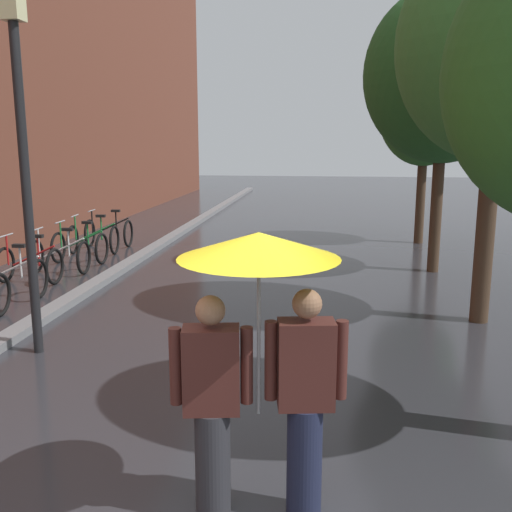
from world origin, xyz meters
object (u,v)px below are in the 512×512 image
(parked_bicycle_7, at_px, (94,239))
(parked_bicycle_8, at_px, (109,232))
(street_tree_2, at_px, (444,75))
(couple_under_umbrella, at_px, (259,333))
(street_lamp_post, at_px, (23,153))
(street_tree_1, at_px, (500,46))
(parked_bicycle_5, at_px, (60,256))
(parked_bicycle_4, at_px, (29,264))
(street_tree_3, at_px, (425,113))
(parked_bicycle_3, at_px, (11,277))
(parked_bicycle_6, at_px, (80,247))

(parked_bicycle_7, bearing_deg, parked_bicycle_8, 90.38)
(street_tree_2, bearing_deg, couple_under_umbrella, -107.36)
(street_lamp_post, bearing_deg, parked_bicycle_8, 104.41)
(street_tree_1, relative_size, parked_bicycle_5, 5.14)
(parked_bicycle_8, bearing_deg, street_tree_2, -13.50)
(parked_bicycle_8, bearing_deg, parked_bicycle_7, -89.62)
(parked_bicycle_5, bearing_deg, parked_bicycle_8, 92.69)
(parked_bicycle_4, distance_m, couple_under_umbrella, 8.32)
(street_tree_3, distance_m, street_lamp_post, 10.86)
(street_tree_2, relative_size, parked_bicycle_4, 5.26)
(parked_bicycle_8, height_order, couple_under_umbrella, couple_under_umbrella)
(parked_bicycle_5, distance_m, street_lamp_post, 5.13)
(street_tree_1, xyz_separation_m, parked_bicycle_3, (-7.81, 0.35, -3.64))
(street_tree_3, bearing_deg, parked_bicycle_4, -145.68)
(street_tree_1, height_order, parked_bicycle_5, street_tree_1)
(street_tree_3, relative_size, couple_under_umbrella, 2.25)
(parked_bicycle_3, height_order, parked_bicycle_5, same)
(street_tree_3, height_order, parked_bicycle_3, street_tree_3)
(street_tree_2, xyz_separation_m, parked_bicycle_5, (-7.67, -1.21, -3.59))
(parked_bicycle_4, xyz_separation_m, parked_bicycle_8, (0.06, 3.93, 0.00))
(street_lamp_post, bearing_deg, parked_bicycle_3, 125.88)
(street_tree_1, bearing_deg, parked_bicycle_8, 146.38)
(street_tree_2, distance_m, parked_bicycle_5, 8.55)
(parked_bicycle_3, relative_size, parked_bicycle_7, 0.99)
(street_tree_2, relative_size, street_lamp_post, 1.29)
(street_tree_2, height_order, parked_bicycle_7, street_tree_2)
(parked_bicycle_4, height_order, parked_bicycle_5, same)
(street_tree_3, relative_size, street_lamp_post, 1.08)
(street_tree_1, distance_m, parked_bicycle_3, 8.63)
(parked_bicycle_4, bearing_deg, parked_bicycle_6, 84.07)
(street_tree_3, relative_size, parked_bicycle_8, 4.32)
(couple_under_umbrella, xyz_separation_m, street_lamp_post, (-3.28, 2.95, 1.16))
(parked_bicycle_5, distance_m, parked_bicycle_7, 2.08)
(street_tree_3, xyz_separation_m, street_lamp_post, (-6.11, -8.94, -0.81))
(street_tree_3, xyz_separation_m, parked_bicycle_8, (-8.00, -1.57, -3.01))
(parked_bicycle_3, xyz_separation_m, parked_bicycle_8, (-0.13, 4.93, 0.00))
(parked_bicycle_7, height_order, parked_bicycle_8, same)
(street_tree_1, distance_m, street_tree_3, 6.88)
(street_tree_3, bearing_deg, couple_under_umbrella, -103.40)
(parked_bicycle_6, relative_size, parked_bicycle_7, 0.96)
(street_tree_1, bearing_deg, parked_bicycle_5, 164.25)
(parked_bicycle_6, bearing_deg, street_tree_2, 1.53)
(parked_bicycle_3, height_order, parked_bicycle_4, same)
(street_tree_1, xyz_separation_m, parked_bicycle_6, (-7.80, 3.20, -3.64))
(street_tree_1, distance_m, parked_bicycle_8, 10.21)
(parked_bicycle_6, height_order, couple_under_umbrella, couple_under_umbrella)
(street_tree_2, distance_m, parked_bicycle_4, 8.89)
(street_tree_3, distance_m, parked_bicycle_3, 10.64)
(parked_bicycle_6, height_order, parked_bicycle_7, same)
(street_tree_3, distance_m, parked_bicycle_6, 9.18)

